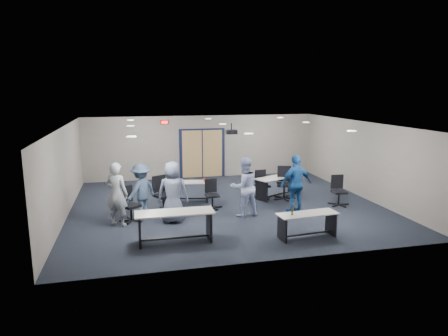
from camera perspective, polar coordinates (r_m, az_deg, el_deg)
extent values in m
plane|color=black|center=(13.39, 0.32, -5.35)|extent=(10.00, 10.00, 0.00)
cube|color=gray|center=(17.41, -3.16, 3.05)|extent=(10.00, 0.04, 2.70)
cube|color=gray|center=(8.87, 7.18, -5.00)|extent=(10.00, 0.04, 2.70)
cube|color=gray|center=(12.87, -21.87, -0.65)|extent=(0.04, 9.00, 2.70)
cube|color=gray|center=(15.03, 19.20, 1.14)|extent=(0.04, 9.00, 2.70)
cube|color=white|center=(12.88, 0.33, 6.25)|extent=(10.00, 9.00, 0.04)
cube|color=black|center=(17.43, -3.13, 2.06)|extent=(2.00, 0.06, 2.20)
cube|color=tan|center=(17.34, -4.58, 1.99)|extent=(0.85, 0.04, 2.05)
cube|color=tan|center=(17.49, -1.66, 2.10)|extent=(0.85, 0.04, 2.05)
cube|color=black|center=(17.04, -8.50, 6.49)|extent=(0.32, 0.05, 0.18)
cube|color=#FF0C0C|center=(17.01, -8.50, 6.48)|extent=(0.26, 0.02, 0.12)
cylinder|color=black|center=(13.45, 1.08, 5.94)|extent=(0.04, 0.04, 0.24)
cube|color=black|center=(13.46, 1.07, 5.18)|extent=(0.35, 0.30, 0.14)
cylinder|color=black|center=(13.32, 1.23, 5.11)|extent=(0.08, 0.03, 0.08)
cube|color=#B1AEA7|center=(10.12, -7.06, -6.31)|extent=(1.98, 0.67, 0.03)
cube|color=black|center=(10.20, -11.96, -8.69)|extent=(0.06, 0.60, 0.77)
cube|color=black|center=(10.36, -2.14, -8.14)|extent=(0.06, 0.60, 0.77)
cube|color=black|center=(10.34, -6.97, -9.87)|extent=(1.75, 0.07, 0.04)
cube|color=#B1AEA7|center=(10.63, 11.84, -6.42)|extent=(1.65, 0.67, 0.03)
cube|color=black|center=(10.41, 8.31, -8.57)|extent=(0.08, 0.49, 0.63)
cube|color=black|center=(11.09, 15.02, -7.59)|extent=(0.08, 0.49, 0.63)
cube|color=black|center=(10.80, 11.73, -9.20)|extent=(1.43, 0.16, 0.04)
cube|color=#B1AEA7|center=(13.79, -5.56, -2.02)|extent=(1.77, 0.89, 0.03)
cube|color=black|center=(13.94, -8.62, -3.40)|extent=(0.15, 0.52, 0.66)
cube|color=black|center=(13.84, -2.42, -3.39)|extent=(0.15, 0.52, 0.66)
cube|color=black|center=(13.93, -5.51, -4.34)|extent=(1.48, 0.35, 0.04)
cylinder|color=red|center=(13.74, -2.82, -1.73)|extent=(0.08, 0.08, 0.11)
cube|color=#B1AEA7|center=(14.36, 7.81, -1.29)|extent=(1.94, 1.33, 0.03)
cube|color=black|center=(13.88, 5.39, -3.25)|extent=(0.28, 0.53, 0.72)
cube|color=black|center=(15.03, 9.97, -2.26)|extent=(0.28, 0.53, 0.72)
cube|color=black|center=(14.51, 7.75, -3.72)|extent=(1.51, 0.73, 0.04)
imported|color=#99A0A7|center=(11.61, -15.07, -3.64)|extent=(0.80, 0.70, 1.83)
imported|color=slate|center=(11.60, -7.32, -3.43)|extent=(0.96, 0.71, 1.80)
imported|color=#B9C7F5|center=(12.09, 2.90, -2.71)|extent=(1.00, 0.84, 1.82)
imported|color=#1A4E91|center=(12.60, 10.25, -2.27)|extent=(1.13, 0.61, 1.83)
imported|color=#3C526D|center=(12.30, -11.77, -3.14)|extent=(1.19, 1.15, 1.63)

